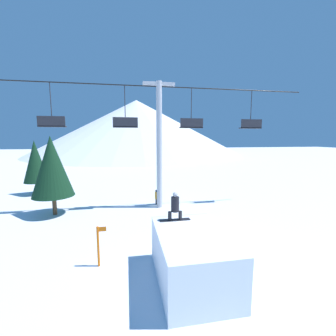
{
  "coord_description": "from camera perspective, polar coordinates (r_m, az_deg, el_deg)",
  "views": [
    {
      "loc": [
        -3.51,
        -7.61,
        5.49
      ],
      "look_at": [
        -1.16,
        5.13,
        3.73
      ],
      "focal_mm": 24.0,
      "sensor_mm": 36.0,
      "label": 1
    }
  ],
  "objects": [
    {
      "name": "ground_plane",
      "position": [
        10.02,
        13.28,
        -25.72
      ],
      "size": [
        220.0,
        220.0,
        0.0
      ],
      "primitive_type": "plane",
      "color": "white"
    },
    {
      "name": "mountain_ridge",
      "position": [
        76.12,
        -7.94,
        10.15
      ],
      "size": [
        67.28,
        67.28,
        17.62
      ],
      "color": "silver",
      "rests_on": "ground_plane"
    },
    {
      "name": "snow_ramp",
      "position": [
        9.24,
        6.11,
        -21.6
      ],
      "size": [
        2.61,
        4.06,
        1.93
      ],
      "color": "white",
      "rests_on": "ground_plane"
    },
    {
      "name": "snowboarder",
      "position": [
        9.8,
        1.81,
        -9.77
      ],
      "size": [
        1.33,
        0.35,
        1.25
      ],
      "color": "black",
      "rests_on": "snow_ramp"
    },
    {
      "name": "chairlift",
      "position": [
        17.3,
        -2.24,
        8.49
      ],
      "size": [
        23.68,
        0.44,
        9.65
      ],
      "color": "#B2B2B7",
      "rests_on": "ground_plane"
    },
    {
      "name": "pine_tree_near",
      "position": [
        17.69,
        -27.41,
        0.36
      ],
      "size": [
        2.83,
        2.83,
        5.63
      ],
      "color": "#4C3823",
      "rests_on": "ground_plane"
    },
    {
      "name": "pine_tree_far",
      "position": [
        25.05,
        -30.63,
        1.4
      ],
      "size": [
        2.25,
        2.25,
        5.23
      ],
      "color": "#4C3823",
      "rests_on": "ground_plane"
    },
    {
      "name": "trail_marker",
      "position": [
        10.52,
        -17.24,
        -18.23
      ],
      "size": [
        0.41,
        0.1,
        1.77
      ],
      "color": "orange",
      "rests_on": "ground_plane"
    },
    {
      "name": "distant_skier",
      "position": [
        18.7,
        -2.96,
        -7.22
      ],
      "size": [
        0.24,
        0.24,
        1.23
      ],
      "color": "black",
      "rests_on": "ground_plane"
    }
  ]
}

